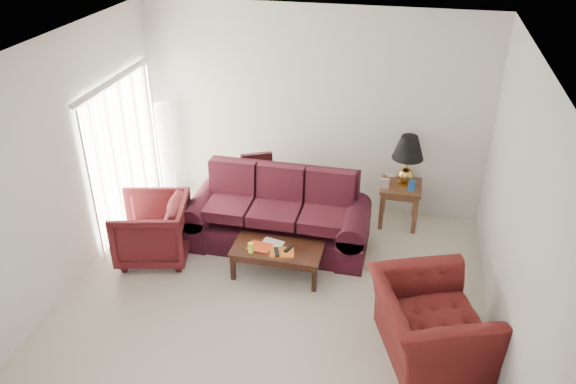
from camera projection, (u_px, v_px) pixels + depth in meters
The scene contains 19 objects.
floor at pixel (272, 302), 6.71m from camera, with size 5.00×5.00×0.00m, color beige.
blinds at pixel (125, 156), 7.76m from camera, with size 0.10×2.00×2.16m, color silver.
sofa at pixel (277, 212), 7.55m from camera, with size 2.46×1.06×1.00m, color black, non-canonical shape.
throw_pillow at pixel (257, 169), 8.09m from camera, with size 0.45×0.13×0.45m, color black.
end_table at pixel (399, 204), 8.13m from camera, with size 0.57×0.57×0.62m, color #56291D, non-canonical shape.
table_lamp at pixel (407, 160), 7.82m from camera, with size 0.44×0.44×0.74m, color #C18E3C, non-canonical shape.
clock at pixel (384, 183), 7.86m from camera, with size 0.14×0.05×0.14m, color white.
blue_canister at pixel (412, 186), 7.80m from camera, with size 0.09×0.09×0.15m, color #1A54AD.
picture_frame at pixel (391, 175), 8.08m from camera, with size 0.12×0.02×0.15m, color white.
floor_lamp at pixel (166, 150), 8.64m from camera, with size 0.25×0.25×1.56m, color silver, non-canonical shape.
armchair_left at pixel (152, 229), 7.34m from camera, with size 0.90×0.92×0.84m, color #3D0E11.
armchair_right at pixel (429, 323), 5.82m from camera, with size 1.24×1.08×0.81m, color #471010.
coffee_table at pixel (278, 261), 7.11m from camera, with size 1.13×0.56×0.40m, color black, non-canonical shape.
magazine_red at pixel (260, 247), 7.01m from camera, with size 0.29×0.22×0.02m, color #C03813.
magazine_white at pixel (272, 244), 7.08m from camera, with size 0.27×0.20×0.02m, color white.
magazine_orange at pixel (282, 252), 6.91m from camera, with size 0.30×0.22×0.02m, color #BF5A16.
remote_a at pixel (277, 252), 6.89m from camera, with size 0.05×0.18×0.02m, color black.
remote_b at pixel (288, 248), 6.96m from camera, with size 0.05×0.16×0.02m, color black.
yellow_glass at pixel (251, 248), 6.91m from camera, with size 0.07×0.07×0.13m, color #EFFF38.
Camera 1 is at (1.34, -5.04, 4.44)m, focal length 35.00 mm.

